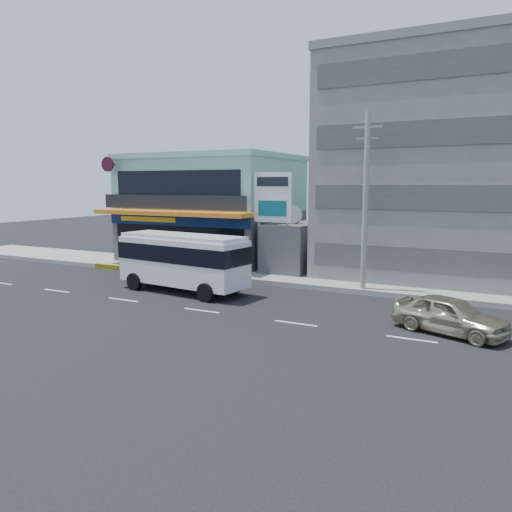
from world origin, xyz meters
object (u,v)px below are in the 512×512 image
(shop_building, at_px, (213,211))
(minibus, at_px, (183,258))
(satellite_dish, at_px, (291,223))
(motorcycle_rider, at_px, (148,270))
(utility_pole_near, at_px, (365,202))
(sedan, at_px, (450,315))
(billboard, at_px, (273,203))
(concrete_building, at_px, (459,171))

(shop_building, relative_size, minibus, 1.52)
(satellite_dish, bearing_deg, motorcycle_rider, -137.91)
(utility_pole_near, xyz_separation_m, sedan, (5.24, -5.90, -4.36))
(shop_building, xyz_separation_m, billboard, (7.50, -4.75, 0.93))
(concrete_building, distance_m, sedan, 14.91)
(shop_building, bearing_deg, utility_pole_near, -25.06)
(shop_building, relative_size, satellite_dish, 8.27)
(billboard, bearing_deg, minibus, -115.18)
(billboard, relative_size, motorcycle_rider, 3.11)
(motorcycle_rider, bearing_deg, shop_building, 95.71)
(shop_building, bearing_deg, billboard, -32.32)
(minibus, bearing_deg, satellite_dish, 66.93)
(utility_pole_near, xyz_separation_m, minibus, (-9.34, -4.23, -3.18))
(billboard, bearing_deg, concrete_building, 28.92)
(minibus, height_order, motorcycle_rider, minibus)
(concrete_building, relative_size, minibus, 1.96)
(sedan, bearing_deg, satellite_dish, 69.94)
(sedan, distance_m, motorcycle_rider, 18.57)
(shop_building, bearing_deg, motorcycle_rider, -84.29)
(concrete_building, distance_m, minibus, 18.52)
(billboard, bearing_deg, utility_pole_near, -15.48)
(shop_building, relative_size, utility_pole_near, 1.24)
(concrete_building, relative_size, motorcycle_rider, 7.20)
(billboard, xyz_separation_m, motorcycle_rider, (-6.57, -4.58, -4.19))
(concrete_building, xyz_separation_m, motorcycle_rider, (-17.07, -10.38, -6.27))
(shop_building, distance_m, utility_pole_near, 15.50)
(satellite_dish, xyz_separation_m, minibus, (-3.34, -7.83, -1.60))
(billboard, distance_m, motorcycle_rider, 9.04)
(utility_pole_near, height_order, motorcycle_rider, utility_pole_near)
(concrete_building, bearing_deg, shop_building, -176.65)
(concrete_building, height_order, satellite_dish, concrete_building)
(concrete_building, distance_m, satellite_dish, 11.30)
(satellite_dish, bearing_deg, concrete_building, 21.80)
(shop_building, height_order, satellite_dish, shop_building)
(satellite_dish, xyz_separation_m, utility_pole_near, (6.00, -3.60, 1.57))
(sedan, bearing_deg, shop_building, 77.26)
(satellite_dish, height_order, minibus, satellite_dish)
(shop_building, relative_size, sedan, 2.66)
(billboard, xyz_separation_m, utility_pole_near, (6.50, -1.80, 0.22))
(satellite_dish, bearing_deg, shop_building, 159.79)
(shop_building, distance_m, motorcycle_rider, 9.93)
(minibus, relative_size, motorcycle_rider, 3.67)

